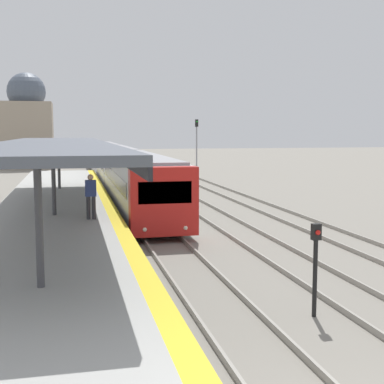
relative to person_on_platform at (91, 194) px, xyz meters
name	(u,v)px	position (x,y,z in m)	size (l,w,h in m)	color
platform_canopy	(54,145)	(-1.31, 1.33, 1.77)	(4.00, 24.69, 2.83)	#4C515B
person_on_platform	(91,194)	(0.00, 0.00, 0.00)	(0.40, 0.22, 1.66)	#2D2D33
train_near	(115,164)	(2.62, 21.48, -0.19)	(2.54, 44.58, 2.93)	red
signal_post_near	(315,260)	(4.52, -9.16, -0.54)	(0.20, 0.21, 2.10)	black
signal_mast_far	(197,140)	(11.15, 30.35, 1.46)	(0.28, 0.29, 5.24)	gray
distant_domed_building	(27,124)	(-5.35, 43.05, 3.07)	(5.49, 5.49, 10.60)	gray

